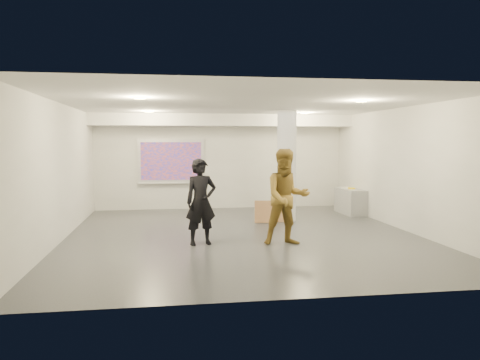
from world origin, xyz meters
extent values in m
cube|color=#35373C|center=(0.00, 0.00, 0.00)|extent=(8.00, 9.00, 0.01)
cube|color=silver|center=(0.00, 0.00, 3.00)|extent=(8.00, 9.00, 0.01)
cube|color=silver|center=(0.00, 4.50, 1.50)|extent=(8.00, 0.01, 3.00)
cube|color=silver|center=(0.00, -4.50, 1.50)|extent=(8.00, 0.01, 3.00)
cube|color=silver|center=(-4.00, 0.00, 1.50)|extent=(0.01, 9.00, 3.00)
cube|color=silver|center=(4.00, 0.00, 1.50)|extent=(0.01, 9.00, 3.00)
cube|color=white|center=(0.00, 3.95, 2.82)|extent=(8.00, 1.10, 0.36)
cylinder|color=#FFF798|center=(-2.20, 2.50, 2.98)|extent=(0.22, 0.22, 0.02)
cylinder|color=#FFF798|center=(2.20, 2.50, 2.98)|extent=(0.22, 0.22, 0.02)
cylinder|color=#FFF798|center=(-2.20, -1.50, 2.98)|extent=(0.22, 0.22, 0.02)
cylinder|color=#FFF798|center=(2.20, -1.50, 2.98)|extent=(0.22, 0.22, 0.02)
cylinder|color=silver|center=(1.50, 1.80, 1.50)|extent=(0.52, 0.52, 3.00)
cube|color=silver|center=(-1.60, 4.46, 1.55)|extent=(2.10, 0.06, 1.40)
cube|color=#0028C6|center=(-1.60, 4.42, 1.55)|extent=(1.90, 0.01, 1.20)
cube|color=silver|center=(-1.60, 4.40, 0.85)|extent=(2.10, 0.08, 0.04)
cube|color=gray|center=(3.72, 2.71, 0.38)|extent=(0.58, 1.31, 0.75)
cube|color=silver|center=(3.74, 2.94, 0.76)|extent=(0.36, 0.41, 0.02)
cube|color=#F1CC00|center=(3.74, 2.72, 0.77)|extent=(0.26, 0.31, 0.03)
cube|color=#966A43|center=(1.14, 1.59, 0.27)|extent=(0.51, 0.21, 0.54)
cube|color=#966A43|center=(0.84, 1.52, 0.30)|extent=(0.56, 0.25, 0.60)
imported|color=black|center=(-1.02, -0.86, 0.90)|extent=(0.74, 0.58, 1.81)
imported|color=olive|center=(0.75, -1.14, 1.01)|extent=(0.99, 0.78, 2.01)
camera|label=1|loc=(-1.68, -10.58, 2.15)|focal=35.00mm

